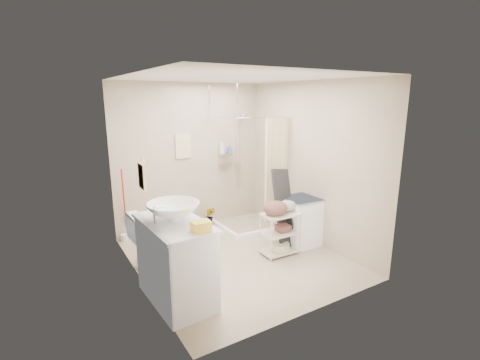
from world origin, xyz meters
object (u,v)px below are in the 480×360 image
(vanity, at_px, (176,261))
(toilet, at_px, (159,238))
(washing_machine, at_px, (300,221))
(laundry_rack, at_px, (280,230))

(vanity, distance_m, toilet, 1.00)
(toilet, bearing_deg, washing_machine, -104.94)
(laundry_rack, bearing_deg, toilet, 161.39)
(laundry_rack, bearing_deg, vanity, -166.85)
(washing_machine, bearing_deg, vanity, -166.01)
(toilet, bearing_deg, laundry_rack, -112.76)
(toilet, relative_size, laundry_rack, 1.03)
(vanity, relative_size, toilet, 1.38)
(toilet, height_order, laundry_rack, toilet)
(toilet, height_order, washing_machine, toilet)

